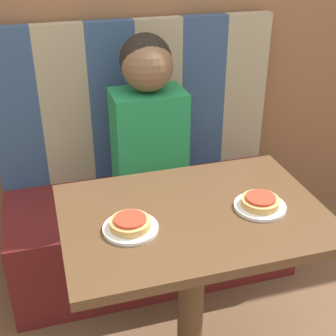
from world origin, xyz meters
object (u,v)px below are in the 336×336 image
plate_right (260,206)px  pizza_left (130,223)px  person (148,115)px  pizza_right (260,201)px  plate_left (131,228)px

plate_right → pizza_left: size_ratio=1.36×
person → plate_right: person is taller
pizza_right → plate_right: bearing=90.0°
person → plate_left: person is taller
plate_left → plate_right: size_ratio=1.00×
person → pizza_right: size_ratio=5.74×
person → plate_right: (0.23, -0.67, -0.11)m
plate_left → pizza_right: size_ratio=1.36×
plate_left → plate_right: same height
person → pizza_right: 0.71m
pizza_right → plate_left: bearing=180.0°
plate_right → pizza_right: size_ratio=1.36×
pizza_left → pizza_right: same height
person → pizza_right: person is taller
pizza_left → pizza_right: bearing=0.0°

